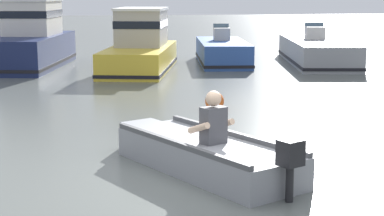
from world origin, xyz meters
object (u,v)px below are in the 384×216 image
(moored_boat_navy, at_px, (31,42))
(mooring_buoy, at_px, (215,101))
(rowboat_with_person, at_px, (204,153))
(moored_boat_blue, at_px, (222,53))
(moored_boat_yellow, at_px, (141,47))
(moored_boat_grey, at_px, (317,52))

(moored_boat_navy, bearing_deg, mooring_buoy, -60.05)
(rowboat_with_person, xyz_separation_m, moored_boat_navy, (-4.07, 13.06, 0.61))
(moored_boat_blue, bearing_deg, moored_boat_yellow, -153.17)
(moored_boat_yellow, bearing_deg, rowboat_with_person, -88.02)
(moored_boat_yellow, distance_m, moored_boat_blue, 3.35)
(moored_boat_blue, xyz_separation_m, mooring_buoy, (-1.69, -8.84, -0.18))
(moored_boat_grey, bearing_deg, moored_boat_blue, 173.77)
(rowboat_with_person, height_order, moored_boat_blue, moored_boat_blue)
(rowboat_with_person, relative_size, moored_boat_yellow, 0.62)
(moored_boat_navy, bearing_deg, moored_boat_grey, -0.56)
(rowboat_with_person, distance_m, mooring_buoy, 4.57)
(moored_boat_navy, distance_m, moored_boat_yellow, 3.86)
(moored_boat_navy, xyz_separation_m, moored_boat_blue, (6.63, 0.27, -0.48))
(moored_boat_yellow, xyz_separation_m, mooring_buoy, (1.28, -7.34, -0.53))
(rowboat_with_person, relative_size, moored_boat_navy, 0.62)
(rowboat_with_person, distance_m, moored_boat_grey, 14.25)
(moored_boat_blue, bearing_deg, mooring_buoy, -100.82)
(rowboat_with_person, bearing_deg, moored_boat_yellow, 91.98)
(mooring_buoy, bearing_deg, moored_boat_grey, 59.22)
(rowboat_with_person, height_order, mooring_buoy, rowboat_with_person)
(rowboat_with_person, height_order, moored_boat_navy, moored_boat_navy)
(moored_boat_yellow, relative_size, mooring_buoy, 13.58)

